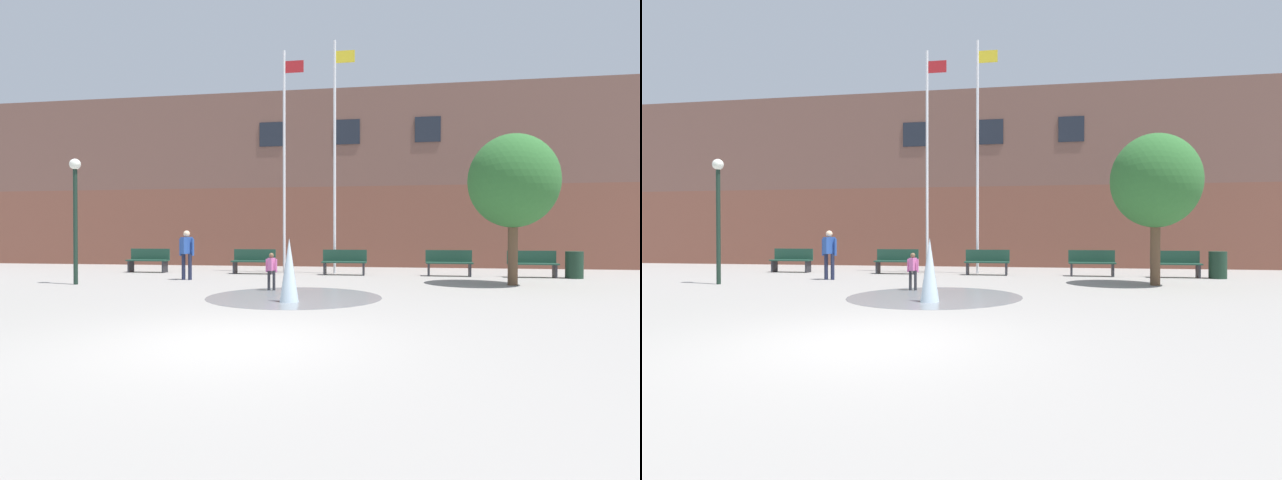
{
  "view_description": "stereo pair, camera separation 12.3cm",
  "coord_description": "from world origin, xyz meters",
  "views": [
    {
      "loc": [
        2.31,
        -6.49,
        1.49
      ],
      "look_at": [
        -0.04,
        8.19,
        1.3
      ],
      "focal_mm": 28.0,
      "sensor_mm": 36.0,
      "label": 1
    },
    {
      "loc": [
        2.43,
        -6.47,
        1.49
      ],
      "look_at": [
        -0.04,
        8.19,
        1.3
      ],
      "focal_mm": 28.0,
      "sensor_mm": 36.0,
      "label": 2
    }
  ],
  "objects": [
    {
      "name": "park_bench_center",
      "position": [
        -3.04,
        11.35,
        0.48
      ],
      "size": [
        1.6,
        0.44,
        0.91
      ],
      "color": "#28282D",
      "rests_on": "ground"
    },
    {
      "name": "lamp_post_left_lane",
      "position": [
        -7.08,
        6.79,
        2.42
      ],
      "size": [
        0.32,
        0.32,
        3.68
      ],
      "color": "#192D23",
      "rests_on": "ground"
    },
    {
      "name": "flagpole_left",
      "position": [
        -2.0,
        12.01,
        4.46
      ],
      "size": [
        0.8,
        0.1,
        8.42
      ],
      "color": "silver",
      "rests_on": "ground"
    },
    {
      "name": "adult_watching",
      "position": [
        -4.47,
        8.67,
        0.93
      ],
      "size": [
        0.5,
        0.39,
        1.59
      ],
      "rotation": [
        0.0,
        0.0,
        1.0
      ],
      "color": "#1E233D",
      "rests_on": "ground"
    },
    {
      "name": "park_bench_under_left_flagpole",
      "position": [
        -7.26,
        11.42,
        0.48
      ],
      "size": [
        1.6,
        0.44,
        0.91
      ],
      "color": "#28282D",
      "rests_on": "ground"
    },
    {
      "name": "library_building",
      "position": [
        0.0,
        18.71,
        4.01
      ],
      "size": [
        36.0,
        6.05,
        8.01
      ],
      "color": "brown",
      "rests_on": "ground"
    },
    {
      "name": "park_bench_far_right",
      "position": [
        6.76,
        11.35,
        0.48
      ],
      "size": [
        1.6,
        0.44,
        0.91
      ],
      "color": "#28282D",
      "rests_on": "ground"
    },
    {
      "name": "street_tree_near_building",
      "position": [
        5.53,
        8.56,
        3.0
      ],
      "size": [
        2.54,
        2.54,
        4.36
      ],
      "color": "brown",
      "rests_on": "ground"
    },
    {
      "name": "splash_fountain",
      "position": [
        -0.09,
        4.41,
        0.45
      ],
      "size": [
        4.12,
        4.12,
        1.4
      ],
      "color": "gray",
      "rests_on": "ground"
    },
    {
      "name": "trash_can",
      "position": [
        8.05,
        11.22,
        0.45
      ],
      "size": [
        0.56,
        0.56,
        0.9
      ],
      "primitive_type": "cylinder",
      "color": "#193323",
      "rests_on": "ground"
    },
    {
      "name": "park_bench_under_right_flagpole",
      "position": [
        0.34,
        11.37,
        0.48
      ],
      "size": [
        1.6,
        0.44,
        0.91
      ],
      "color": "#28282D",
      "rests_on": "ground"
    },
    {
      "name": "park_bench_near_trashcan",
      "position": [
        4.01,
        11.47,
        0.48
      ],
      "size": [
        1.6,
        0.44,
        0.91
      ],
      "color": "#28282D",
      "rests_on": "ground"
    },
    {
      "name": "ground_plane",
      "position": [
        0.0,
        0.0,
        0.0
      ],
      "size": [
        100.0,
        100.0,
        0.0
      ],
      "primitive_type": "plane",
      "color": "gray"
    },
    {
      "name": "flagpole_right",
      "position": [
        -0.07,
        12.01,
        4.6
      ],
      "size": [
        0.8,
        0.1,
        8.7
      ],
      "color": "silver",
      "rests_on": "ground"
    },
    {
      "name": "child_running",
      "position": [
        -1.01,
        6.19,
        0.58
      ],
      "size": [
        0.31,
        0.24,
        0.99
      ],
      "rotation": [
        0.0,
        0.0,
        -1.83
      ],
      "color": "#28282D",
      "rests_on": "ground"
    }
  ]
}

